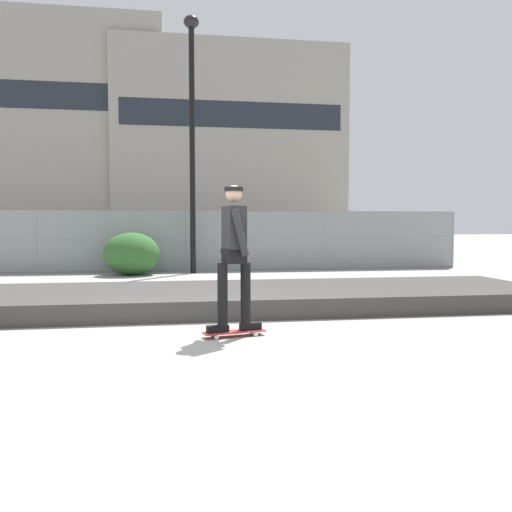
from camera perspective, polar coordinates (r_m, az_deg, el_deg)
name	(u,v)px	position (r m, az deg, el deg)	size (l,w,h in m)	color
ground_plane	(199,343)	(6.24, -6.45, -9.70)	(120.00, 120.00, 0.00)	gray
gravel_berm	(193,298)	(8.78, -7.14, -4.79)	(12.51, 2.79, 0.31)	#3D3A38
skateboard	(234,332)	(6.52, -2.48, -8.59)	(0.82, 0.36, 0.07)	#B22D2D
skater	(234,248)	(6.38, -2.50, 0.91)	(0.73, 0.61, 1.85)	black
chain_fence	(187,241)	(15.42, -7.86, 1.71)	(17.47, 0.06, 1.85)	gray
street_lamp	(192,116)	(15.16, -7.25, 15.39)	(0.44, 0.44, 7.38)	black
parked_car_near	(80,242)	(18.03, -19.32, 1.51)	(4.53, 2.22, 1.66)	#474C54
library_building	(72,138)	(58.65, -20.06, 12.44)	(19.61, 15.50, 21.31)	gray
office_block	(228,147)	(54.79, -3.19, 12.19)	(23.14, 10.69, 19.22)	gray
shrub_left	(132,254)	(14.61, -13.89, 0.24)	(1.56, 1.28, 1.21)	#2D5B28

